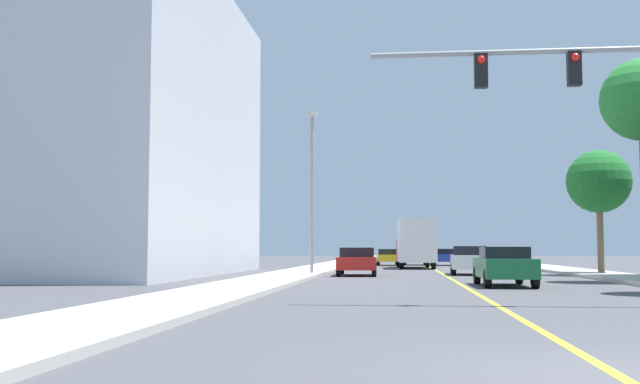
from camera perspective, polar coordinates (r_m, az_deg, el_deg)
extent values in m
plane|color=#47474C|center=(50.46, 8.72, -5.84)|extent=(192.00, 192.00, 0.00)
cube|color=beige|center=(50.68, 0.09, -5.80)|extent=(2.85, 168.00, 0.15)
cube|color=#B2ADA3|center=(51.36, 17.23, -5.59)|extent=(2.85, 168.00, 0.15)
cube|color=yellow|center=(50.46, 8.72, -5.84)|extent=(0.16, 144.00, 0.01)
cube|color=silver|center=(41.08, -15.35, 4.70)|extent=(11.36, 22.10, 15.42)
cylinder|color=gray|center=(19.34, 18.36, 10.22)|extent=(9.52, 0.14, 0.14)
cube|color=black|center=(19.27, 18.86, 8.91)|extent=(0.32, 0.24, 0.84)
sphere|color=red|center=(19.19, 18.94, 9.73)|extent=(0.20, 0.20, 0.20)
cube|color=black|center=(18.90, 12.20, 9.03)|extent=(0.32, 0.24, 0.84)
sphere|color=red|center=(18.83, 12.23, 9.87)|extent=(0.20, 0.20, 0.20)
cylinder|color=gray|center=(37.39, -0.63, -0.18)|extent=(0.16, 0.16, 7.84)
cube|color=beige|center=(37.91, -0.63, 5.97)|extent=(0.56, 0.28, 0.20)
cone|color=#287F33|center=(34.47, 22.84, 5.88)|extent=(1.59, 0.54, 1.69)
cone|color=#287F33|center=(33.29, 21.75, 6.20)|extent=(0.49, 1.45, 1.35)
cylinder|color=brown|center=(40.63, 20.63, -2.50)|extent=(0.32, 0.32, 4.64)
sphere|color=#1E6B28|center=(40.76, 20.54, 0.77)|extent=(3.24, 3.24, 3.24)
cone|color=#1E6B28|center=(41.07, 21.83, 0.49)|extent=(0.55, 1.89, 1.39)
cone|color=#1E6B28|center=(41.64, 21.06, 0.40)|extent=(1.35, 1.16, 1.60)
cone|color=#1E6B28|center=(41.35, 19.49, 0.39)|extent=(1.32, 1.13, 1.56)
cone|color=#1E6B28|center=(40.50, 19.22, 0.48)|extent=(0.45, 1.56, 1.44)
cone|color=#1E6B28|center=(39.86, 19.96, 0.57)|extent=(1.54, 1.48, 1.47)
cone|color=#1E6B28|center=(40.16, 21.65, 0.58)|extent=(1.35, 1.19, 1.65)
cube|color=#196638|center=(27.85, 13.89, -5.65)|extent=(1.81, 4.42, 0.68)
cube|color=black|center=(27.71, 13.91, -4.52)|extent=(1.58, 1.86, 0.42)
cylinder|color=black|center=(29.40, 11.91, -6.27)|extent=(0.22, 0.64, 0.64)
cylinder|color=black|center=(29.61, 14.98, -6.20)|extent=(0.22, 0.64, 0.64)
cylinder|color=black|center=(26.12, 12.68, -6.51)|extent=(0.22, 0.64, 0.64)
cylinder|color=black|center=(26.36, 16.13, -6.42)|extent=(0.22, 0.64, 0.64)
cube|color=red|center=(37.72, 2.86, -5.45)|extent=(2.03, 4.40, 0.61)
cube|color=black|center=(37.92, 2.87, -4.63)|extent=(1.74, 2.30, 0.47)
cylinder|color=black|center=(36.09, 4.15, -5.98)|extent=(0.24, 0.65, 0.64)
cylinder|color=black|center=(36.14, 1.43, -5.99)|extent=(0.24, 0.65, 0.64)
cylinder|color=black|center=(39.34, 4.18, -5.85)|extent=(0.24, 0.65, 0.64)
cylinder|color=black|center=(39.39, 1.68, -5.86)|extent=(0.24, 0.65, 0.64)
cube|color=gold|center=(61.38, 5.20, -5.05)|extent=(1.95, 4.07, 0.56)
cube|color=black|center=(61.36, 5.20, -4.58)|extent=(1.64, 1.89, 0.45)
cylinder|color=black|center=(62.81, 4.45, -5.29)|extent=(0.25, 0.65, 0.64)
cylinder|color=black|center=(62.86, 5.88, -5.28)|extent=(0.25, 0.65, 0.64)
cylinder|color=black|center=(59.92, 4.50, -5.33)|extent=(0.25, 0.65, 0.64)
cylinder|color=black|center=(59.97, 6.00, -5.32)|extent=(0.25, 0.65, 0.64)
cube|color=white|center=(39.79, 11.35, -5.25)|extent=(2.07, 4.36, 0.70)
cube|color=black|center=(39.82, 11.34, -4.42)|extent=(1.74, 2.08, 0.46)
cylinder|color=black|center=(41.36, 10.10, -5.72)|extent=(0.25, 0.65, 0.64)
cylinder|color=black|center=(41.43, 12.42, -5.68)|extent=(0.25, 0.65, 0.64)
cylinder|color=black|center=(38.18, 10.21, -5.84)|extent=(0.25, 0.65, 0.64)
cylinder|color=black|center=(38.26, 12.72, -5.79)|extent=(0.25, 0.65, 0.64)
cube|color=slate|center=(62.94, 7.28, -4.97)|extent=(2.01, 4.00, 0.65)
cube|color=black|center=(63.01, 7.27, -4.43)|extent=(1.74, 1.88, 0.54)
cylinder|color=black|center=(64.36, 6.45, -5.25)|extent=(0.23, 0.64, 0.64)
cylinder|color=black|center=(64.42, 8.01, -5.24)|extent=(0.23, 0.64, 0.64)
cylinder|color=black|center=(61.49, 6.51, -5.29)|extent=(0.23, 0.64, 0.64)
cylinder|color=black|center=(61.55, 8.14, -5.28)|extent=(0.23, 0.64, 0.64)
cube|color=#1E389E|center=(61.84, 9.38, -4.98)|extent=(2.00, 4.12, 0.60)
cube|color=black|center=(61.52, 9.39, -4.51)|extent=(1.74, 2.14, 0.42)
cylinder|color=black|center=(63.31, 8.54, -5.25)|extent=(0.23, 0.64, 0.64)
cylinder|color=black|center=(63.38, 10.12, -5.23)|extent=(0.23, 0.64, 0.64)
cylinder|color=black|center=(60.31, 8.62, -5.29)|extent=(0.23, 0.64, 0.64)
cylinder|color=black|center=(60.39, 10.28, -5.27)|extent=(0.23, 0.64, 0.64)
cube|color=red|center=(55.50, 7.12, -4.43)|extent=(2.48, 2.35, 1.60)
cube|color=silver|center=(51.45, 7.36, -3.72)|extent=(2.61, 5.92, 2.89)
cylinder|color=black|center=(55.46, 6.04, -5.27)|extent=(0.31, 0.91, 0.90)
cylinder|color=black|center=(55.57, 8.21, -5.25)|extent=(0.31, 0.91, 0.90)
cylinder|color=black|center=(49.95, 6.26, -5.37)|extent=(0.31, 0.91, 0.90)
cylinder|color=black|center=(50.07, 8.67, -5.34)|extent=(0.31, 0.91, 0.90)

